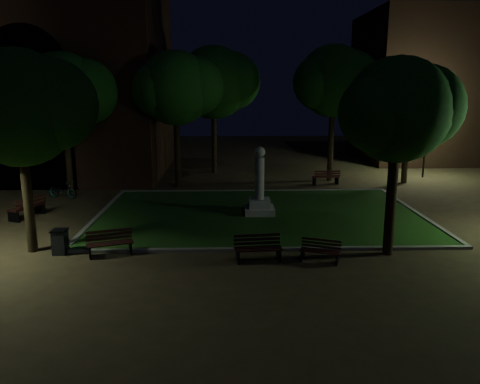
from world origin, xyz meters
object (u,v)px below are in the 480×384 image
at_px(bench_far_side, 326,178).
at_px(trash_bin, 60,242).
at_px(bicycle, 63,190).
at_px(monument, 259,195).
at_px(bench_near_right, 320,251).
at_px(bench_west_near, 110,244).
at_px(bench_left_side, 28,208).
at_px(bench_near_left, 258,249).

xyz_separation_m(bench_far_side, trash_bin, (-12.37, -12.34, 0.03)).
relative_size(bench_far_side, trash_bin, 1.88).
bearing_deg(bicycle, trash_bin, -142.26).
height_order(monument, bench_near_right, monument).
bearing_deg(bench_west_near, monument, 24.06).
bearing_deg(bench_left_side, monument, 114.52).
xyz_separation_m(bench_near_right, bench_far_side, (3.00, 13.36, 0.07)).
bearing_deg(bench_left_side, trash_bin, 56.17).
bearing_deg(bench_far_side, bench_near_left, 62.39).
bearing_deg(bench_left_side, bench_far_side, 138.68).
distance_m(bench_near_left, bicycle, 14.22).
bearing_deg(bench_near_right, bench_west_near, -165.58).
bearing_deg(monument, bench_near_left, -94.42).
xyz_separation_m(bench_near_left, bench_west_near, (-5.34, 0.75, -0.01)).
height_order(trash_bin, bicycle, bicycle).
bearing_deg(bicycle, bench_left_side, -163.71).
height_order(bench_near_left, bench_far_side, bench_far_side).
distance_m(bench_west_near, bicycle, 10.39).
xyz_separation_m(bench_near_left, bench_left_side, (-10.39, 5.87, 0.04)).
height_order(monument, trash_bin, monument).
bearing_deg(bench_west_near, bench_left_side, 116.10).
xyz_separation_m(monument, bench_left_side, (-10.86, -0.22, -0.49)).
distance_m(bench_near_left, bench_west_near, 5.40).
relative_size(bench_near_right, bench_far_side, 0.85).
relative_size(bench_west_near, trash_bin, 1.88).
xyz_separation_m(monument, bench_near_left, (-0.47, -6.08, -0.53)).
relative_size(bench_west_near, bench_left_side, 0.91).
height_order(bench_near_left, bicycle, bicycle).
bearing_deg(bench_west_near, bench_far_side, 31.38).
bearing_deg(bench_west_near, trash_bin, 156.89).
xyz_separation_m(bench_near_right, trash_bin, (-9.37, 1.02, 0.11)).
height_order(bench_far_side, bicycle, bicycle).
bearing_deg(bench_near_right, bench_near_left, -162.28).
bearing_deg(bench_west_near, bench_near_right, -25.10).
bearing_deg(monument, bench_near_right, -74.60).
distance_m(bench_near_right, bench_far_side, 13.69).
distance_m(bench_west_near, trash_bin, 1.85).
relative_size(bench_near_left, bench_near_right, 1.17).
bearing_deg(bench_near_left, bench_far_side, 62.31).
relative_size(bench_west_near, bicycle, 0.98).
bearing_deg(trash_bin, bench_west_near, -4.62).
height_order(bench_near_right, bench_left_side, bench_left_side).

